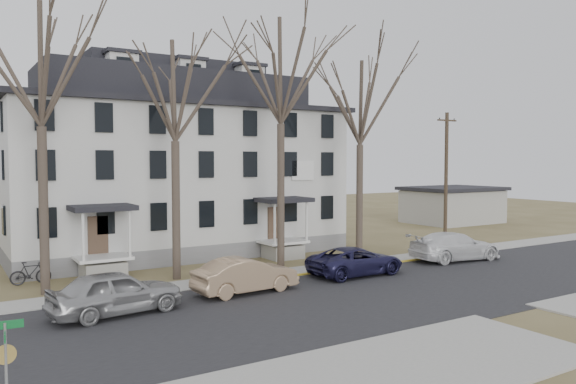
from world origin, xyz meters
TOP-DOWN VIEW (x-y plane):
  - ground at (0.00, 0.00)m, footprint 120.00×120.00m
  - main_road at (0.00, 2.00)m, footprint 120.00×10.00m
  - far_sidewalk at (0.00, 8.00)m, footprint 120.00×2.00m
  - yellow_curb at (5.00, 7.10)m, footprint 14.00×0.25m
  - boarding_house at (-2.00, 17.95)m, footprint 20.80×12.36m
  - distant_building at (26.00, 20.00)m, footprint 8.50×6.50m
  - tree_far_left at (-11.00, 9.80)m, footprint 8.40×8.40m
  - tree_mid_left at (-5.00, 9.80)m, footprint 7.80×7.80m
  - tree_center at (1.00, 9.80)m, footprint 9.00×9.00m
  - tree_mid_right at (6.50, 9.80)m, footprint 7.80×7.80m
  - utility_pole_far at (18.50, 14.00)m, footprint 2.00×0.28m
  - car_silver at (-9.28, 4.80)m, footprint 5.16×2.60m
  - car_tan at (-3.53, 5.32)m, footprint 4.79×1.95m
  - car_navy at (2.98, 5.74)m, footprint 5.13×2.40m
  - car_white at (10.47, 5.97)m, footprint 5.85×2.94m
  - bicycle_left at (-7.64, 12.70)m, footprint 1.61×0.61m
  - bicycle_right at (-11.30, 12.05)m, footprint 1.81×0.59m
  - street_sign at (-13.75, -3.49)m, footprint 0.72×0.72m

SIDE VIEW (x-z plane):
  - ground at x=0.00m, z-range 0.00..0.00m
  - main_road at x=0.00m, z-range -0.02..0.02m
  - far_sidewalk at x=0.00m, z-range -0.04..0.04m
  - yellow_curb at x=5.00m, z-range -0.03..0.03m
  - bicycle_left at x=-7.64m, z-range 0.00..0.83m
  - bicycle_right at x=-11.30m, z-range 0.00..1.08m
  - car_navy at x=2.98m, z-range 0.00..1.42m
  - car_tan at x=-3.53m, z-range 0.00..1.55m
  - car_white at x=10.47m, z-range 0.00..1.63m
  - car_silver at x=-9.28m, z-range 0.00..1.69m
  - distant_building at x=26.00m, z-range 0.00..3.35m
  - street_sign at x=-13.75m, z-range 0.42..2.94m
  - utility_pole_far at x=18.50m, z-range 0.15..9.65m
  - boarding_house at x=-2.00m, z-range -0.65..11.40m
  - tree_mid_left at x=-5.00m, z-range 3.23..15.97m
  - tree_mid_right at x=6.50m, z-range 3.23..15.97m
  - tree_far_left at x=-11.00m, z-range 3.48..17.20m
  - tree_center at x=1.00m, z-range 3.73..18.43m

